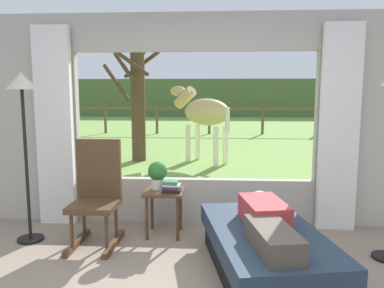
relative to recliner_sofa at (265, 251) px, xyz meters
name	(u,v)px	position (x,y,z in m)	size (l,w,h in m)	color
back_wall_with_window	(194,123)	(-0.71, 1.38, 1.03)	(5.20, 0.12, 2.55)	#ADA599
curtain_panel_left	(55,127)	(-2.40, 1.24, 0.98)	(0.44, 0.10, 2.40)	silver
curtain_panel_right	(339,129)	(0.98, 1.24, 0.98)	(0.44, 0.10, 2.40)	silver
outdoor_pasture_lawn	(210,131)	(-0.71, 12.28, -0.21)	(36.00, 21.68, 0.02)	#759E47
distant_hill_ridge	(213,98)	(-0.71, 22.12, 0.98)	(36.00, 2.00, 2.40)	#536939
recliner_sofa	(265,251)	(0.00, 0.00, 0.00)	(1.20, 1.84, 0.42)	black
reclining_person	(267,220)	(0.00, -0.05, 0.30)	(0.45, 1.43, 0.22)	#B23338
rocking_chair	(97,193)	(-1.72, 0.64, 0.33)	(0.48, 0.68, 1.12)	#4C331E
side_table	(164,199)	(-1.03, 0.91, 0.21)	(0.44, 0.44, 0.52)	#4C331E
potted_plant	(158,173)	(-1.11, 0.97, 0.48)	(0.22, 0.22, 0.32)	silver
book_stack	(171,187)	(-0.93, 0.85, 0.36)	(0.21, 0.17, 0.13)	black
floor_lamp_left	(23,106)	(-2.48, 0.64, 1.26)	(0.32, 0.32, 1.83)	black
horse	(204,113)	(-0.73, 5.37, 0.94)	(1.60, 1.45, 1.73)	tan
pasture_tree	(137,99)	(-2.27, 5.50, 1.23)	(1.34, 1.37, 3.01)	#4C3823
pasture_fence_line	(209,115)	(-0.71, 11.28, 0.53)	(16.10, 0.10, 1.10)	brown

